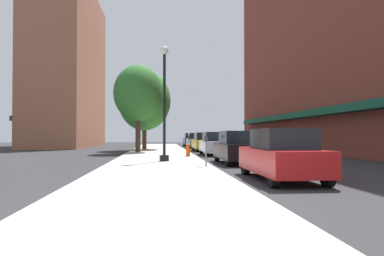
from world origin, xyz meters
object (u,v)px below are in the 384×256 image
at_px(lamppost, 164,101).
at_px(car_blue, 191,140).
at_px(parking_meter_near, 206,147).
at_px(tree_mid, 138,93).
at_px(parking_meter_far, 189,142).
at_px(car_white, 215,144).
at_px(car_silver, 196,141).
at_px(tree_near, 144,101).
at_px(car_red, 281,155).
at_px(fire_hydrant, 188,150).
at_px(car_yellow, 204,142).
at_px(car_black, 237,148).

bearing_deg(lamppost, car_blue, 81.99).
distance_m(parking_meter_near, tree_mid, 14.16).
xyz_separation_m(lamppost, parking_meter_far, (1.74, 5.95, -2.25)).
xyz_separation_m(car_white, car_blue, (0.00, 19.33, 0.00)).
bearing_deg(car_silver, parking_meter_far, -96.74).
bearing_deg(tree_mid, lamppost, -78.95).
relative_size(tree_near, car_red, 1.70).
distance_m(fire_hydrant, car_red, 11.08).
relative_size(lamppost, car_yellow, 1.37).
bearing_deg(parking_meter_near, car_white, 79.01).
height_order(tree_mid, car_white, tree_mid).
relative_size(lamppost, tree_mid, 0.86).
distance_m(tree_mid, car_yellow, 7.56).
relative_size(fire_hydrant, parking_meter_near, 0.60).
xyz_separation_m(car_black, car_silver, (0.00, 20.74, 0.00)).
relative_size(tree_mid, car_blue, 1.59).
height_order(parking_meter_far, car_blue, car_blue).
height_order(tree_near, car_silver, tree_near).
xyz_separation_m(lamppost, tree_mid, (-1.94, 9.95, 1.53)).
bearing_deg(car_blue, car_white, -90.68).
xyz_separation_m(lamppost, parking_meter_near, (1.74, -3.19, -2.25)).
bearing_deg(car_white, parking_meter_far, -154.84).
distance_m(car_black, car_white, 7.33).
bearing_deg(car_black, car_silver, 89.60).
xyz_separation_m(car_black, car_white, (0.00, 7.33, 0.00)).
distance_m(parking_meter_far, tree_near, 10.18).
bearing_deg(tree_near, lamppost, -83.62).
distance_m(car_red, car_blue, 33.19).
height_order(fire_hydrant, car_white, car_white).
bearing_deg(car_white, fire_hydrant, -125.54).
height_order(fire_hydrant, parking_meter_far, parking_meter_far).
xyz_separation_m(tree_mid, car_yellow, (5.63, 3.17, -3.92)).
height_order(fire_hydrant, tree_mid, tree_mid).
relative_size(fire_hydrant, tree_near, 0.11).
bearing_deg(fire_hydrant, tree_near, 106.20).
height_order(car_black, car_yellow, same).
xyz_separation_m(tree_near, car_silver, (5.34, 5.44, -3.82)).
height_order(lamppost, car_white, lamppost).
xyz_separation_m(lamppost, car_black, (3.69, -0.47, -2.39)).
relative_size(parking_meter_near, parking_meter_far, 1.00).
distance_m(tree_mid, car_red, 18.29).
bearing_deg(fire_hydrant, car_silver, 82.49).
height_order(lamppost, car_silver, lamppost).
bearing_deg(car_white, tree_near, 124.17).
distance_m(car_red, car_white, 13.86).
distance_m(tree_near, car_black, 16.65).
relative_size(parking_meter_near, car_silver, 0.30).
relative_size(car_black, car_white, 1.00).
relative_size(parking_meter_far, tree_mid, 0.19).
height_order(car_red, car_silver, same).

